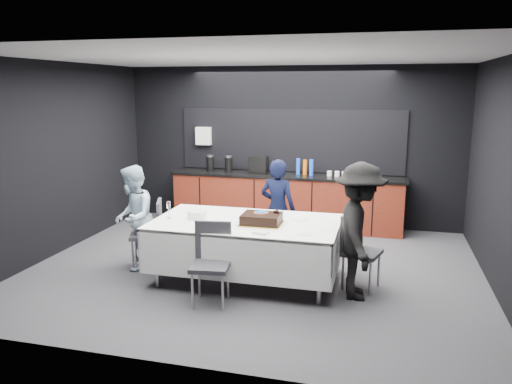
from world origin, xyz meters
The scene contains 18 objects.
ground centered at (0.00, 0.00, 0.00)m, with size 6.00×6.00×0.00m, color #403F44.
room_shell centered at (0.00, 0.00, 1.86)m, with size 6.04×5.04×2.82m.
kitchenette centered at (-0.02, 2.22, 0.54)m, with size 4.10×0.64×2.05m.
party_table centered at (0.00, -0.40, 0.64)m, with size 2.32×1.32×0.78m.
cake_assembly centered at (0.22, -0.48, 0.84)m, with size 0.51×0.42×0.16m.
plate_stack centered at (-0.64, -0.44, 0.83)m, with size 0.24×0.24×0.10m, color white.
loose_plate_near centered at (-0.46, -0.81, 0.78)m, with size 0.21×0.21×0.01m, color white.
loose_plate_right_a centered at (0.65, -0.19, 0.78)m, with size 0.18×0.18×0.01m, color white.
loose_plate_right_b centered at (0.80, -0.79, 0.78)m, with size 0.18×0.18×0.01m, color white.
loose_plate_far centered at (0.05, 0.07, 0.78)m, with size 0.18×0.18×0.01m, color white.
fork_pile centered at (0.31, -0.90, 0.79)m, with size 0.17×0.11×0.03m, color white.
champagne_flute centered at (-0.99, -0.52, 0.94)m, with size 0.06×0.06×0.22m.
chair_left centered at (-1.38, -0.24, 0.53)m, with size 0.54×0.54×0.92m.
chair_right centered at (1.36, -0.28, 0.53)m, with size 0.52×0.52×0.92m.
chair_near centered at (-0.20, -1.13, 0.53)m, with size 0.47×0.47×0.92m.
person_center centered at (0.20, 0.58, 0.72)m, with size 0.52×0.34×1.44m, color black.
person_left centered at (-1.59, -0.35, 0.71)m, with size 0.69×0.53×1.41m, color silver.
person_right centered at (1.41, -0.58, 0.80)m, with size 1.03×0.59×1.60m, color black.
Camera 1 is at (1.64, -6.23, 2.42)m, focal length 35.00 mm.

